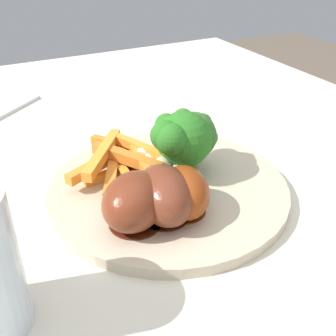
{
  "coord_description": "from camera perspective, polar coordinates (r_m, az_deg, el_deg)",
  "views": [
    {
      "loc": [
        0.27,
        -0.16,
        0.98
      ],
      "look_at": [
        -0.06,
        0.02,
        0.76
      ],
      "focal_mm": 44.53,
      "sensor_mm": 36.0,
      "label": 1
    }
  ],
  "objects": [
    {
      "name": "dining_table",
      "position": [
        0.47,
        2.06,
        -16.98
      ],
      "size": [
        1.27,
        0.9,
        0.72
      ],
      "color": "silver",
      "rests_on": "ground_plane"
    },
    {
      "name": "dinner_plate",
      "position": [
        0.45,
        -0.0,
        -2.82
      ],
      "size": [
        0.26,
        0.26,
        0.01
      ],
      "primitive_type": "cylinder",
      "color": "beige",
      "rests_on": "dining_table"
    },
    {
      "name": "broccoli_floret_front",
      "position": [
        0.44,
        1.44,
        4.22
      ],
      "size": [
        0.07,
        0.07,
        0.08
      ],
      "color": "#83B04E",
      "rests_on": "dinner_plate"
    },
    {
      "name": "broccoli_floret_middle",
      "position": [
        0.46,
        3.45,
        4.47
      ],
      "size": [
        0.06,
        0.06,
        0.07
      ],
      "color": "#89A249",
      "rests_on": "dinner_plate"
    },
    {
      "name": "carrot_fries_pile",
      "position": [
        0.46,
        -6.19,
        0.86
      ],
      "size": [
        0.14,
        0.13,
        0.03
      ],
      "color": "orange",
      "rests_on": "dinner_plate"
    },
    {
      "name": "chicken_drumstick_near",
      "position": [
        0.39,
        -0.64,
        -3.4
      ],
      "size": [
        0.13,
        0.07,
        0.05
      ],
      "color": "#4C1C11",
      "rests_on": "dinner_plate"
    },
    {
      "name": "chicken_drumstick_far",
      "position": [
        0.38,
        -4.4,
        -4.31
      ],
      "size": [
        0.1,
        0.11,
        0.05
      ],
      "color": "#4E1B0F",
      "rests_on": "dinner_plate"
    },
    {
      "name": "chicken_drumstick_extra",
      "position": [
        0.4,
        2.18,
        -2.96
      ],
      "size": [
        0.12,
        0.07,
        0.05
      ],
      "color": "#63210A",
      "rests_on": "dinner_plate"
    }
  ]
}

